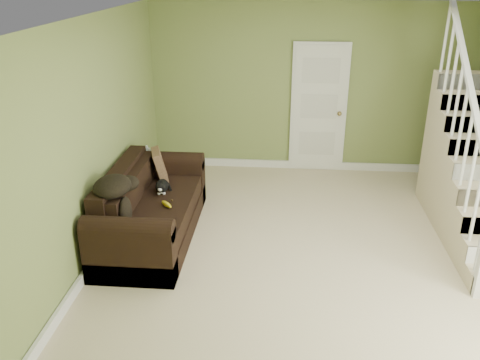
% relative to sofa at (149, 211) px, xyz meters
% --- Properties ---
extents(floor, '(5.00, 5.50, 0.01)m').
position_rel_sofa_xyz_m(floor, '(2.02, -0.31, -0.33)').
color(floor, '#C7B690').
rests_on(floor, ground).
extents(ceiling, '(5.00, 5.50, 0.01)m').
position_rel_sofa_xyz_m(ceiling, '(2.02, -0.31, 2.27)').
color(ceiling, white).
rests_on(ceiling, wall_back).
extents(wall_back, '(5.00, 0.04, 2.60)m').
position_rel_sofa_xyz_m(wall_back, '(2.02, 2.44, 0.97)').
color(wall_back, olive).
rests_on(wall_back, floor).
extents(wall_front, '(5.00, 0.04, 2.60)m').
position_rel_sofa_xyz_m(wall_front, '(2.02, -3.06, 0.97)').
color(wall_front, olive).
rests_on(wall_front, floor).
extents(wall_left, '(0.04, 5.50, 2.60)m').
position_rel_sofa_xyz_m(wall_left, '(-0.48, -0.31, 0.97)').
color(wall_left, olive).
rests_on(wall_left, floor).
extents(baseboard_back, '(5.00, 0.04, 0.12)m').
position_rel_sofa_xyz_m(baseboard_back, '(2.02, 2.41, -0.27)').
color(baseboard_back, white).
rests_on(baseboard_back, floor).
extents(baseboard_left, '(0.04, 5.50, 0.12)m').
position_rel_sofa_xyz_m(baseboard_left, '(-0.45, -0.31, -0.27)').
color(baseboard_left, white).
rests_on(baseboard_left, floor).
extents(door, '(0.86, 0.12, 2.02)m').
position_rel_sofa_xyz_m(door, '(2.12, 2.39, 0.68)').
color(door, white).
rests_on(door, floor).
extents(staircase, '(1.00, 2.51, 2.82)m').
position_rel_sofa_xyz_m(staircase, '(4.01, 0.65, 0.31)').
color(staircase, '#C7B690').
rests_on(staircase, floor).
extents(sofa, '(0.94, 2.19, 0.87)m').
position_rel_sofa_xyz_m(sofa, '(0.00, 0.00, 0.00)').
color(sofa, black).
rests_on(sofa, floor).
extents(side_table, '(0.57, 0.57, 0.81)m').
position_rel_sofa_xyz_m(side_table, '(-0.26, 0.91, -0.03)').
color(side_table, black).
rests_on(side_table, floor).
extents(cat, '(0.22, 0.42, 0.21)m').
position_rel_sofa_xyz_m(cat, '(0.11, 0.26, 0.22)').
color(cat, black).
rests_on(cat, sofa).
extents(banana, '(0.18, 0.19, 0.06)m').
position_rel_sofa_xyz_m(banana, '(0.25, -0.13, 0.17)').
color(banana, yellow).
rests_on(banana, sofa).
extents(throw_pillow, '(0.30, 0.43, 0.41)m').
position_rel_sofa_xyz_m(throw_pillow, '(-0.01, 0.71, 0.33)').
color(throw_pillow, '#442B1B').
rests_on(throw_pillow, sofa).
extents(throw_blanket, '(0.52, 0.60, 0.21)m').
position_rel_sofa_xyz_m(throw_blanket, '(-0.22, -0.56, 0.57)').
color(throw_blanket, black).
rests_on(throw_blanket, sofa).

